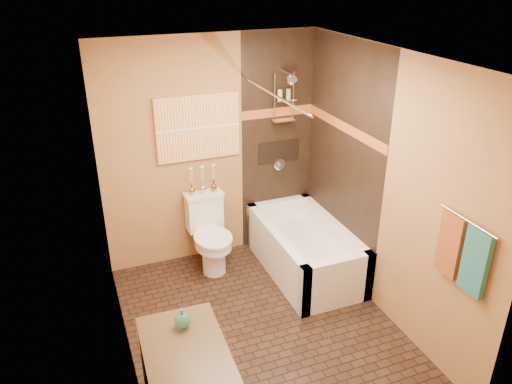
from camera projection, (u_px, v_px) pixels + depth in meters
floor at (263, 329)px, 4.68m from camera, size 3.00×3.00×0.00m
wall_left at (116, 237)px, 3.75m from camera, size 0.02×3.00×2.50m
wall_right at (385, 189)px, 4.55m from camera, size 0.02×3.00×2.50m
wall_back at (211, 152)px, 5.42m from camera, size 2.40×0.02×2.50m
wall_front at (362, 320)px, 2.89m from camera, size 2.40×0.02×2.50m
ceiling at (265, 58)px, 3.62m from camera, size 3.00×3.00×0.00m
alcove_tile_back at (277, 144)px, 5.67m from camera, size 0.85×0.01×2.50m
alcove_tile_right at (342, 161)px, 5.18m from camera, size 0.01×1.50×2.50m
mosaic_band_back at (278, 112)px, 5.50m from camera, size 0.85×0.01×0.10m
mosaic_band_right at (344, 127)px, 5.02m from camera, size 0.01×1.50×0.10m
alcove_niche at (279, 152)px, 5.71m from camera, size 0.50×0.01×0.25m
shower_fixtures at (284, 110)px, 5.40m from camera, size 0.24×0.33×1.16m
curtain_rod at (273, 94)px, 4.59m from camera, size 0.03×1.55×0.03m
towel_bar at (468, 221)px, 3.57m from camera, size 0.02×0.55×0.02m
towel_teal at (476, 262)px, 3.57m from camera, size 0.05×0.22×0.52m
towel_rust at (450, 245)px, 3.79m from camera, size 0.05×0.22×0.52m
sunset_painting at (198, 128)px, 5.22m from camera, size 0.90×0.04×0.70m
vanity_mirror at (133, 270)px, 2.91m from camera, size 0.01×1.00×0.90m
bathtub at (304, 253)px, 5.49m from camera, size 0.80×1.50×0.55m
toilet at (210, 233)px, 5.47m from camera, size 0.43×0.63×0.83m
teal_bottle at (182, 318)px, 3.48m from camera, size 0.12×0.12×0.19m
bud_vases at (203, 179)px, 5.38m from camera, size 0.31×0.07×0.31m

